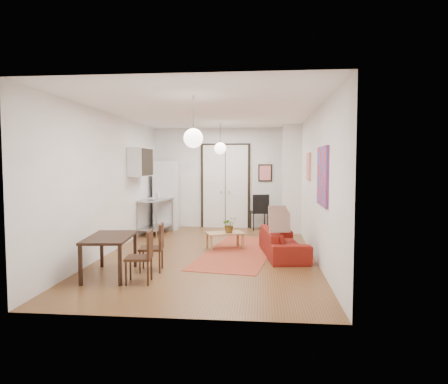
# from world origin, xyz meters

# --- Properties ---
(floor) EXTENTS (7.00, 7.00, 0.00)m
(floor) POSITION_xyz_m (0.00, 0.00, 0.00)
(floor) COLOR brown
(floor) RESTS_ON ground
(ceiling) EXTENTS (4.20, 7.00, 0.02)m
(ceiling) POSITION_xyz_m (0.00, 0.00, 2.90)
(ceiling) COLOR white
(ceiling) RESTS_ON wall_back
(wall_back) EXTENTS (4.20, 0.02, 2.90)m
(wall_back) POSITION_xyz_m (0.00, 3.50, 1.45)
(wall_back) COLOR silver
(wall_back) RESTS_ON floor
(wall_front) EXTENTS (4.20, 0.02, 2.90)m
(wall_front) POSITION_xyz_m (0.00, -3.50, 1.45)
(wall_front) COLOR silver
(wall_front) RESTS_ON floor
(wall_left) EXTENTS (0.02, 7.00, 2.90)m
(wall_left) POSITION_xyz_m (-2.10, 0.00, 1.45)
(wall_left) COLOR silver
(wall_left) RESTS_ON floor
(wall_right) EXTENTS (0.02, 7.00, 2.90)m
(wall_right) POSITION_xyz_m (2.10, 0.00, 1.45)
(wall_right) COLOR silver
(wall_right) RESTS_ON floor
(double_doors) EXTENTS (1.44, 0.06, 2.50)m
(double_doors) POSITION_xyz_m (0.00, 3.46, 1.20)
(double_doors) COLOR white
(double_doors) RESTS_ON wall_back
(stub_partition) EXTENTS (0.50, 0.10, 2.90)m
(stub_partition) POSITION_xyz_m (1.85, 2.55, 1.45)
(stub_partition) COLOR silver
(stub_partition) RESTS_ON floor
(wall_cabinet) EXTENTS (0.35, 1.00, 0.70)m
(wall_cabinet) POSITION_xyz_m (-1.92, 1.50, 1.90)
(wall_cabinet) COLOR white
(wall_cabinet) RESTS_ON wall_left
(painting_popart) EXTENTS (0.05, 1.00, 1.00)m
(painting_popart) POSITION_xyz_m (2.08, -1.25, 1.65)
(painting_popart) COLOR red
(painting_popart) RESTS_ON wall_right
(painting_abstract) EXTENTS (0.05, 0.50, 0.60)m
(painting_abstract) POSITION_xyz_m (2.08, 0.80, 1.80)
(painting_abstract) COLOR white
(painting_abstract) RESTS_ON wall_right
(poster_back) EXTENTS (0.40, 0.03, 0.50)m
(poster_back) POSITION_xyz_m (1.15, 3.47, 1.60)
(poster_back) COLOR red
(poster_back) RESTS_ON wall_back
(print_left) EXTENTS (0.03, 0.44, 0.54)m
(print_left) POSITION_xyz_m (-2.07, 2.00, 1.95)
(print_left) COLOR #9D6941
(print_left) RESTS_ON wall_left
(pendant_back) EXTENTS (0.30, 0.30, 0.80)m
(pendant_back) POSITION_xyz_m (0.00, 2.00, 2.25)
(pendant_back) COLOR silver
(pendant_back) RESTS_ON ceiling
(pendant_front) EXTENTS (0.30, 0.30, 0.80)m
(pendant_front) POSITION_xyz_m (0.00, -2.00, 2.25)
(pendant_front) COLOR silver
(pendant_front) RESTS_ON ceiling
(kilim_rug) EXTENTS (1.85, 3.67, 0.01)m
(kilim_rug) POSITION_xyz_m (0.60, 0.23, 0.00)
(kilim_rug) COLOR #B14C2C
(kilim_rug) RESTS_ON floor
(sofa) EXTENTS (0.98, 1.95, 0.55)m
(sofa) POSITION_xyz_m (1.49, -0.05, 0.27)
(sofa) COLOR maroon
(sofa) RESTS_ON floor
(coffee_table) EXTENTS (0.91, 0.71, 0.36)m
(coffee_table) POSITION_xyz_m (0.25, 0.52, 0.31)
(coffee_table) COLOR tan
(coffee_table) RESTS_ON floor
(potted_plant) EXTENTS (0.37, 0.39, 0.35)m
(potted_plant) POSITION_xyz_m (0.35, 0.52, 0.53)
(potted_plant) COLOR #2B612E
(potted_plant) RESTS_ON coffee_table
(kitchen_counter) EXTENTS (0.77, 1.28, 0.93)m
(kitchen_counter) POSITION_xyz_m (-1.75, 2.19, 0.60)
(kitchen_counter) COLOR #A2A4A7
(kitchen_counter) RESTS_ON floor
(bowl) EXTENTS (0.27, 0.27, 0.05)m
(bowl) POSITION_xyz_m (-1.75, 1.89, 0.96)
(bowl) COLOR white
(bowl) RESTS_ON kitchen_counter
(soap_bottle) EXTENTS (0.11, 0.11, 0.19)m
(soap_bottle) POSITION_xyz_m (-1.75, 2.44, 1.03)
(soap_bottle) COLOR teal
(soap_bottle) RESTS_ON kitchen_counter
(fridge) EXTENTS (0.76, 0.76, 1.95)m
(fridge) POSITION_xyz_m (-1.66, 3.08, 0.97)
(fridge) COLOR silver
(fridge) RESTS_ON floor
(dining_table) EXTENTS (0.81, 1.27, 0.66)m
(dining_table) POSITION_xyz_m (-1.45, -1.78, 0.59)
(dining_table) COLOR black
(dining_table) RESTS_ON floor
(dining_chair_near) EXTENTS (0.43, 0.58, 0.83)m
(dining_chair_near) POSITION_xyz_m (-0.85, -1.35, 0.47)
(dining_chair_near) COLOR #3B2212
(dining_chair_near) RESTS_ON floor
(dining_chair_far) EXTENTS (0.43, 0.58, 0.83)m
(dining_chair_far) POSITION_xyz_m (-0.85, -2.05, 0.47)
(dining_chair_far) COLOR #3B2212
(dining_chair_far) RESTS_ON floor
(black_side_chair) EXTENTS (0.55, 0.56, 1.01)m
(black_side_chair) POSITION_xyz_m (0.99, 3.25, 0.60)
(black_side_chair) COLOR black
(black_side_chair) RESTS_ON floor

